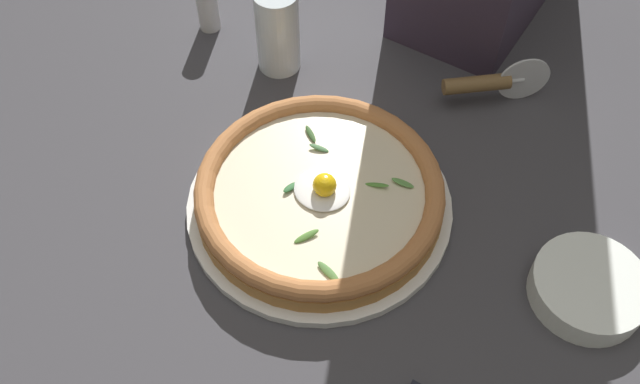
{
  "coord_description": "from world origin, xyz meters",
  "views": [
    {
      "loc": [
        -0.28,
        0.42,
        0.71
      ],
      "look_at": [
        -0.02,
        -0.0,
        0.03
      ],
      "focal_mm": 39.31,
      "sensor_mm": 36.0,
      "label": 1
    }
  ],
  "objects_px": {
    "drinking_glass": "(278,36)",
    "pepper_shaker": "(207,3)",
    "pizza_cutter": "(489,83)",
    "pizza": "(320,192)",
    "side_bowl": "(588,288)"
  },
  "relations": [
    {
      "from": "side_bowl",
      "to": "pizza_cutter",
      "type": "distance_m",
      "value": 0.31
    },
    {
      "from": "pizza",
      "to": "side_bowl",
      "type": "distance_m",
      "value": 0.32
    },
    {
      "from": "side_bowl",
      "to": "pizza_cutter",
      "type": "xyz_separation_m",
      "value": [
        0.22,
        -0.22,
        0.02
      ]
    },
    {
      "from": "pizza_cutter",
      "to": "drinking_glass",
      "type": "relative_size",
      "value": 0.98
    },
    {
      "from": "side_bowl",
      "to": "pepper_shaker",
      "type": "height_order",
      "value": "pepper_shaker"
    },
    {
      "from": "pizza_cutter",
      "to": "drinking_glass",
      "type": "xyz_separation_m",
      "value": [
        0.28,
        0.09,
        0.02
      ]
    },
    {
      "from": "drinking_glass",
      "to": "pepper_shaker",
      "type": "relative_size",
      "value": 1.43
    },
    {
      "from": "side_bowl",
      "to": "drinking_glass",
      "type": "xyz_separation_m",
      "value": [
        0.5,
        -0.14,
        0.04
      ]
    },
    {
      "from": "drinking_glass",
      "to": "side_bowl",
      "type": "bearing_deg",
      "value": 164.87
    },
    {
      "from": "pizza",
      "to": "pepper_shaker",
      "type": "height_order",
      "value": "pepper_shaker"
    },
    {
      "from": "pizza",
      "to": "pepper_shaker",
      "type": "xyz_separation_m",
      "value": [
        0.32,
        -0.2,
        0.01
      ]
    },
    {
      "from": "side_bowl",
      "to": "drinking_glass",
      "type": "bearing_deg",
      "value": -15.13
    },
    {
      "from": "pizza",
      "to": "pepper_shaker",
      "type": "relative_size",
      "value": 3.42
    },
    {
      "from": "side_bowl",
      "to": "pizza_cutter",
      "type": "height_order",
      "value": "pizza_cutter"
    },
    {
      "from": "pizza_cutter",
      "to": "pepper_shaker",
      "type": "relative_size",
      "value": 1.39
    }
  ]
}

